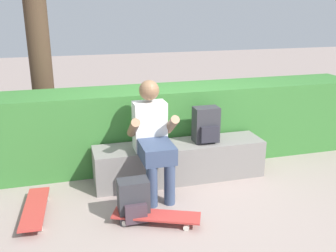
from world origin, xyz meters
TOP-DOWN VIEW (x-y plane):
  - ground_plane at (0.00, 0.00)m, footprint 24.00×24.00m
  - bench_main at (0.00, 0.41)m, footprint 1.92×0.43m
  - person_skater at (-0.36, 0.21)m, footprint 0.49×0.62m
  - skateboard_near_person at (-0.48, -0.43)m, footprint 0.81×0.50m
  - skateboard_beside_bench at (-1.56, 0.01)m, footprint 0.25×0.81m
  - backpack_on_bench at (0.30, 0.41)m, footprint 0.28×0.23m
  - backpack_on_ground at (-0.67, -0.31)m, footprint 0.28×0.23m
  - hedge_row at (0.26, 1.00)m, footprint 4.58×0.66m

SIDE VIEW (x-z plane):
  - ground_plane at x=0.00m, z-range 0.00..0.00m
  - skateboard_near_person at x=-0.48m, z-range 0.03..0.12m
  - skateboard_beside_bench at x=-1.56m, z-range 0.03..0.12m
  - backpack_on_ground at x=-0.67m, z-range -0.01..0.39m
  - bench_main at x=0.00m, z-range 0.00..0.42m
  - hedge_row at x=0.26m, z-range 0.00..0.94m
  - backpack_on_bench at x=0.30m, z-range 0.42..0.82m
  - person_skater at x=-0.36m, z-range 0.04..1.22m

